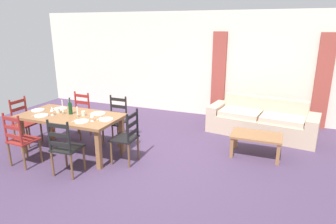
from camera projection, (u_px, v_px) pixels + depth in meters
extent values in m
cube|color=#463450|center=(145.00, 163.00, 5.22)|extent=(9.60, 9.60, 0.02)
cube|color=beige|center=(199.00, 64.00, 7.77)|extent=(9.60, 0.16, 2.70)
cube|color=#984036|center=(218.00, 76.00, 7.51)|extent=(0.35, 0.08, 2.20)
cube|color=#984036|center=(323.00, 82.00, 6.65)|extent=(0.35, 0.08, 2.20)
cube|color=brown|center=(71.00, 116.00, 5.42)|extent=(1.90, 0.96, 0.05)
cube|color=brown|center=(22.00, 136.00, 5.49)|extent=(0.08, 0.08, 0.70)
cube|color=brown|center=(99.00, 150.00, 4.88)|extent=(0.08, 0.08, 0.70)
cube|color=brown|center=(52.00, 124.00, 6.17)|extent=(0.08, 0.08, 0.70)
cube|color=brown|center=(122.00, 134.00, 5.56)|extent=(0.08, 0.08, 0.70)
cube|color=maroon|center=(23.00, 140.00, 5.02)|extent=(0.44, 0.43, 0.03)
cylinder|color=brown|center=(26.00, 147.00, 5.31)|extent=(0.04, 0.04, 0.43)
cylinder|color=brown|center=(41.00, 151.00, 5.16)|extent=(0.04, 0.04, 0.43)
cylinder|color=brown|center=(10.00, 154.00, 5.02)|extent=(0.04, 0.04, 0.43)
cylinder|color=brown|center=(24.00, 158.00, 4.87)|extent=(0.04, 0.04, 0.43)
cylinder|color=maroon|center=(5.00, 127.00, 4.88)|extent=(0.04, 0.04, 0.50)
cylinder|color=maroon|center=(20.00, 131.00, 4.73)|extent=(0.04, 0.04, 0.50)
cube|color=maroon|center=(14.00, 136.00, 4.84)|extent=(0.38, 0.05, 0.06)
cube|color=maroon|center=(12.00, 128.00, 4.80)|extent=(0.38, 0.05, 0.06)
cube|color=maroon|center=(11.00, 119.00, 4.75)|extent=(0.38, 0.05, 0.06)
cube|color=black|center=(67.00, 148.00, 4.71)|extent=(0.45, 0.43, 0.03)
cylinder|color=brown|center=(66.00, 155.00, 4.99)|extent=(0.04, 0.04, 0.43)
cylinder|color=brown|center=(84.00, 158.00, 4.88)|extent=(0.04, 0.04, 0.43)
cylinder|color=brown|center=(53.00, 164.00, 4.68)|extent=(0.04, 0.04, 0.43)
cylinder|color=brown|center=(72.00, 167.00, 4.57)|extent=(0.04, 0.04, 0.43)
cylinder|color=black|center=(49.00, 135.00, 4.53)|extent=(0.04, 0.04, 0.50)
cylinder|color=black|center=(69.00, 138.00, 4.43)|extent=(0.04, 0.04, 0.50)
cube|color=black|center=(60.00, 144.00, 4.52)|extent=(0.38, 0.05, 0.06)
cube|color=black|center=(59.00, 135.00, 4.48)|extent=(0.38, 0.05, 0.06)
cube|color=black|center=(58.00, 126.00, 4.43)|extent=(0.38, 0.05, 0.06)
cube|color=maroon|center=(78.00, 117.00, 6.29)|extent=(0.44, 0.42, 0.03)
cylinder|color=brown|center=(80.00, 131.00, 6.14)|extent=(0.04, 0.04, 0.43)
cylinder|color=brown|center=(67.00, 128.00, 6.29)|extent=(0.04, 0.04, 0.43)
cylinder|color=brown|center=(90.00, 126.00, 6.43)|extent=(0.04, 0.04, 0.43)
cylinder|color=brown|center=(78.00, 124.00, 6.58)|extent=(0.04, 0.04, 0.43)
cylinder|color=maroon|center=(89.00, 104.00, 6.29)|extent=(0.04, 0.04, 0.50)
cylinder|color=maroon|center=(76.00, 103.00, 6.44)|extent=(0.04, 0.04, 0.50)
cube|color=maroon|center=(83.00, 109.00, 6.40)|extent=(0.38, 0.05, 0.06)
cube|color=maroon|center=(82.00, 103.00, 6.36)|extent=(0.38, 0.05, 0.06)
cube|color=maroon|center=(81.00, 96.00, 6.32)|extent=(0.38, 0.05, 0.06)
cube|color=black|center=(115.00, 122.00, 5.97)|extent=(0.43, 0.41, 0.03)
cylinder|color=brown|center=(118.00, 137.00, 5.82)|extent=(0.04, 0.04, 0.43)
cylinder|color=brown|center=(103.00, 134.00, 5.96)|extent=(0.04, 0.04, 0.43)
cylinder|color=brown|center=(127.00, 131.00, 6.12)|extent=(0.04, 0.04, 0.43)
cylinder|color=brown|center=(112.00, 129.00, 6.26)|extent=(0.04, 0.04, 0.43)
cylinder|color=black|center=(126.00, 108.00, 5.98)|extent=(0.04, 0.04, 0.50)
cylinder|color=black|center=(111.00, 107.00, 6.12)|extent=(0.04, 0.04, 0.50)
cube|color=black|center=(119.00, 114.00, 6.09)|extent=(0.38, 0.03, 0.06)
cube|color=black|center=(118.00, 107.00, 6.04)|extent=(0.38, 0.03, 0.06)
cube|color=black|center=(118.00, 100.00, 6.00)|extent=(0.38, 0.03, 0.06)
cube|color=maroon|center=(27.00, 123.00, 5.90)|extent=(0.40, 0.42, 0.03)
cylinder|color=brown|center=(42.00, 132.00, 6.06)|extent=(0.04, 0.04, 0.43)
cylinder|color=brown|center=(28.00, 138.00, 5.74)|extent=(0.04, 0.04, 0.43)
cylinder|color=brown|center=(29.00, 130.00, 6.18)|extent=(0.04, 0.04, 0.43)
cylinder|color=brown|center=(15.00, 136.00, 5.86)|extent=(0.04, 0.04, 0.43)
cylinder|color=maroon|center=(26.00, 108.00, 6.04)|extent=(0.04, 0.04, 0.50)
cylinder|color=maroon|center=(11.00, 112.00, 5.72)|extent=(0.04, 0.04, 0.50)
cube|color=maroon|center=(20.00, 116.00, 5.92)|extent=(0.02, 0.38, 0.06)
cube|color=maroon|center=(19.00, 109.00, 5.88)|extent=(0.02, 0.38, 0.06)
cube|color=maroon|center=(17.00, 102.00, 5.83)|extent=(0.02, 0.38, 0.06)
cube|color=black|center=(124.00, 138.00, 5.11)|extent=(0.41, 0.43, 0.03)
cylinder|color=brown|center=(111.00, 153.00, 5.07)|extent=(0.04, 0.04, 0.43)
cylinder|color=brown|center=(121.00, 145.00, 5.40)|extent=(0.04, 0.04, 0.43)
cylinder|color=brown|center=(129.00, 156.00, 4.96)|extent=(0.04, 0.04, 0.43)
cylinder|color=brown|center=(138.00, 148.00, 5.28)|extent=(0.04, 0.04, 0.43)
cylinder|color=black|center=(128.00, 129.00, 4.82)|extent=(0.04, 0.04, 0.50)
cylinder|color=black|center=(137.00, 122.00, 5.14)|extent=(0.04, 0.04, 0.50)
cube|color=black|center=(133.00, 132.00, 5.02)|extent=(0.03, 0.38, 0.06)
cube|color=black|center=(133.00, 124.00, 4.98)|extent=(0.03, 0.38, 0.06)
cube|color=black|center=(132.00, 116.00, 4.93)|extent=(0.03, 0.38, 0.06)
cylinder|color=white|center=(41.00, 116.00, 5.35)|extent=(0.24, 0.24, 0.02)
cube|color=silver|center=(35.00, 115.00, 5.40)|extent=(0.02, 0.17, 0.01)
cylinder|color=white|center=(82.00, 121.00, 5.03)|extent=(0.24, 0.24, 0.02)
cube|color=silver|center=(75.00, 121.00, 5.08)|extent=(0.02, 0.17, 0.01)
cylinder|color=white|center=(60.00, 109.00, 5.79)|extent=(0.24, 0.24, 0.02)
cube|color=silver|center=(55.00, 108.00, 5.85)|extent=(0.02, 0.17, 0.01)
cylinder|color=white|center=(99.00, 114.00, 5.47)|extent=(0.24, 0.24, 0.02)
cube|color=silver|center=(92.00, 113.00, 5.53)|extent=(0.02, 0.17, 0.01)
cylinder|color=white|center=(38.00, 110.00, 5.69)|extent=(0.24, 0.24, 0.02)
cube|color=silver|center=(32.00, 110.00, 5.74)|extent=(0.02, 0.17, 0.01)
cylinder|color=white|center=(106.00, 119.00, 5.13)|extent=(0.24, 0.24, 0.02)
cube|color=silver|center=(99.00, 119.00, 5.19)|extent=(0.03, 0.17, 0.01)
cylinder|color=#143819|center=(70.00, 108.00, 5.44)|extent=(0.07, 0.07, 0.22)
cylinder|color=#143819|center=(70.00, 101.00, 5.39)|extent=(0.02, 0.02, 0.08)
cylinder|color=black|center=(69.00, 98.00, 5.38)|extent=(0.03, 0.03, 0.02)
cylinder|color=white|center=(52.00, 115.00, 5.40)|extent=(0.06, 0.06, 0.01)
cylinder|color=white|center=(52.00, 113.00, 5.39)|extent=(0.01, 0.01, 0.07)
cone|color=white|center=(52.00, 109.00, 5.37)|extent=(0.06, 0.06, 0.08)
cylinder|color=white|center=(92.00, 121.00, 5.06)|extent=(0.06, 0.06, 0.01)
cylinder|color=white|center=(92.00, 119.00, 5.05)|extent=(0.01, 0.01, 0.07)
cone|color=white|center=(92.00, 115.00, 5.03)|extent=(0.06, 0.06, 0.08)
cylinder|color=beige|center=(83.00, 114.00, 5.35)|extent=(0.07, 0.07, 0.09)
cylinder|color=beige|center=(58.00, 111.00, 5.53)|extent=(0.07, 0.07, 0.09)
cylinder|color=#998C66|center=(63.00, 113.00, 5.49)|extent=(0.05, 0.05, 0.04)
cylinder|color=white|center=(63.00, 106.00, 5.45)|extent=(0.02, 0.02, 0.23)
cylinder|color=#998C66|center=(78.00, 116.00, 5.30)|extent=(0.05, 0.05, 0.04)
cylinder|color=white|center=(77.00, 111.00, 5.27)|extent=(0.02, 0.02, 0.15)
cube|color=tan|center=(260.00, 127.00, 6.45)|extent=(1.89, 1.04, 0.40)
cube|color=tan|center=(264.00, 114.00, 6.64)|extent=(1.81, 0.45, 0.80)
cube|color=tan|center=(312.00, 131.00, 5.94)|extent=(0.35, 0.83, 0.58)
cube|color=tan|center=(217.00, 116.00, 6.91)|extent=(0.35, 0.83, 0.58)
cube|color=beige|center=(283.00, 119.00, 6.12)|extent=(0.94, 0.75, 0.12)
cube|color=beige|center=(240.00, 113.00, 6.55)|extent=(0.94, 0.75, 0.12)
cube|color=brown|center=(257.00, 136.00, 5.36)|extent=(0.90, 0.56, 0.04)
cube|color=brown|center=(232.00, 148.00, 5.36)|extent=(0.06, 0.06, 0.38)
cube|color=brown|center=(278.00, 155.00, 5.08)|extent=(0.06, 0.06, 0.38)
cube|color=brown|center=(236.00, 139.00, 5.77)|extent=(0.06, 0.06, 0.38)
cube|color=brown|center=(279.00, 145.00, 5.48)|extent=(0.06, 0.06, 0.38)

